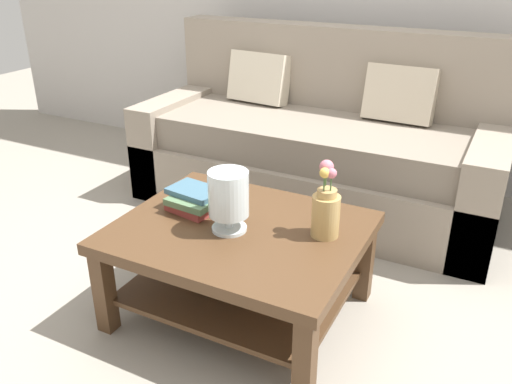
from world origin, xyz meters
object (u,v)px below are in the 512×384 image
Objects in this scene: book_stack_main at (196,199)px; couch at (318,147)px; glass_hurricane_vase at (229,196)px; flower_pitcher at (326,209)px; coffee_table at (238,252)px.

couch is at bearing 83.53° from book_stack_main.
glass_hurricane_vase is 0.39m from flower_pitcher.
coffee_table is (0.11, -1.24, -0.05)m from couch.
flower_pitcher is at bearing -68.08° from couch.
couch is 2.14× the size of coffee_table.
book_stack_main is 0.97× the size of glass_hurricane_vase.
couch reaches higher than coffee_table.
glass_hurricane_vase is (0.09, -1.28, 0.22)m from couch.
glass_hurricane_vase reaches higher than coffee_table.
coffee_table is 3.90× the size of glass_hurricane_vase.
flower_pitcher is at bearing 15.71° from coffee_table.
coffee_table is 0.30m from book_stack_main.
couch is at bearing 95.08° from coffee_table.
glass_hurricane_vase is at bearing -112.75° from coffee_table.
couch is at bearing 94.17° from glass_hurricane_vase.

